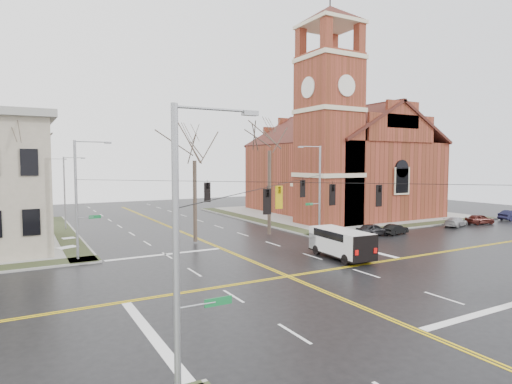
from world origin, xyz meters
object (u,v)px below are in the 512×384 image
signal_pole_nw (79,196)px  parked_car_a (373,230)px  parked_car_b (395,229)px  tree_nw_near (194,155)px  church (336,156)px  streetlight_north_a (66,190)px  streetlight_north_b (52,182)px  parked_car_d (480,219)px  tree_ne (269,145)px  signal_pole_sw (182,251)px  parked_car_e (512,215)px  tree_nw_far (23,159)px  parked_car_c (456,222)px  signal_pole_ne (318,187)px  cargo_van (339,241)px

signal_pole_nw → parked_car_a: bearing=-5.8°
parked_car_b → tree_nw_near: tree_nw_near is taller
church → streetlight_north_a: (-35.42, 3.22, -3.97)m
streetlight_north_a → streetlight_north_b: (0.00, 20.00, 0.00)m
streetlight_north_a → tree_nw_near: bearing=-55.9°
parked_car_d → tree_ne: size_ratio=0.28×
streetlight_north_a → parked_car_d: 48.41m
signal_pole_sw → tree_ne: bearing=54.3°
parked_car_e → signal_pole_sw: bearing=115.7°
signal_pole_sw → tree_nw_near: bearing=68.0°
parked_car_d → tree_nw_far: tree_nw_far is taller
signal_pole_sw → streetlight_north_a: 39.51m
parked_car_c → tree_nw_near: size_ratio=0.34×
parked_car_c → signal_pole_sw: bearing=102.1°
signal_pole_nw → parked_car_a: (27.55, -2.80, -4.32)m
streetlight_north_b → tree_nw_near: tree_nw_near is taller
parked_car_a → tree_ne: tree_ne is taller
tree_ne → streetlight_north_b: bearing=117.5°
streetlight_north_b → tree_nw_near: 35.66m
church → signal_pole_nw: 38.61m
streetlight_north_a → signal_pole_nw: bearing=-92.3°
signal_pole_sw → signal_pole_nw: bearing=90.0°
signal_pole_ne → parked_car_e: size_ratio=2.28×
signal_pole_ne → tree_nw_far: (-26.21, 1.91, 2.82)m
tree_nw_near → signal_pole_ne: bearing=-10.7°
parked_car_b → parked_car_e: parked_car_e is taller
streetlight_north_b → parked_car_d: (44.09, -39.61, -3.85)m
parked_car_a → church: bearing=-20.6°
signal_pole_ne → parked_car_b: (7.45, -3.37, -4.41)m
tree_nw_near → tree_ne: 8.18m
parked_car_a → cargo_van: bearing=129.5°
cargo_van → tree_nw_far: size_ratio=0.56×
church → tree_nw_near: church is taller
parked_car_d → tree_nw_far: (-48.32, 5.02, 7.15)m
signal_pole_sw → parked_car_c: bearing=26.4°
parked_car_b → tree_ne: bearing=54.3°
parked_car_a → signal_pole_nw: bearing=91.5°
signal_pole_sw → parked_car_a: (27.55, 20.20, -4.32)m
parked_car_a → tree_nw_far: size_ratio=0.34×
church → signal_pole_nw: (-36.09, -13.28, -3.48)m
church → streetlight_north_b: (-35.42, 23.22, -3.97)m
parked_car_e → tree_ne: 34.99m
signal_pole_nw → parked_car_e: 52.08m
parked_car_b → parked_car_c: size_ratio=0.85×
parked_car_e → tree_nw_near: size_ratio=0.35×
tree_nw_near → signal_pole_nw: bearing=-167.1°
parked_car_b → streetlight_north_b: bearing=27.3°
parked_car_c → parked_car_d: parked_car_d is taller
cargo_van → parked_car_b: (12.20, 5.50, -0.78)m
tree_ne → parked_car_d: bearing=-12.0°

